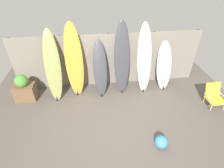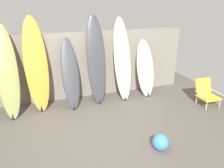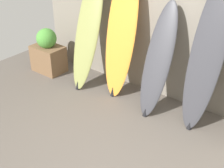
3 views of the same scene
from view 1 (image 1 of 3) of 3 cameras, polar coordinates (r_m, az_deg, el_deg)
ground at (r=4.81m, az=1.56°, el=-13.15°), size 7.68×7.68×0.00m
fence_back at (r=5.84m, az=-1.15°, el=7.82°), size 6.08×0.11×1.80m
surfboard_olive_0 at (r=5.48m, az=-18.82°, el=5.44°), size 0.52×0.81×2.09m
surfboard_orange_1 at (r=5.43m, az=-12.25°, el=7.19°), size 0.57×0.58×2.24m
surfboard_charcoal_2 at (r=5.44m, az=-3.89°, el=4.83°), size 0.44×0.69×1.71m
surfboard_charcoal_3 at (r=5.45m, az=3.28°, el=8.11°), size 0.52×0.64×2.23m
surfboard_cream_4 at (r=5.61m, az=10.51°, el=7.99°), size 0.46×0.64×2.16m
surfboard_white_5 at (r=6.03m, az=16.62°, el=5.59°), size 0.53×0.65×1.53m
beach_chair at (r=6.02m, az=30.38°, el=-3.19°), size 0.50×0.55×0.65m
planter_box at (r=5.98m, az=-26.74°, el=-1.46°), size 0.62×0.43×0.87m
beach_ball at (r=4.43m, az=15.75°, el=-17.73°), size 0.30×0.30×0.30m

